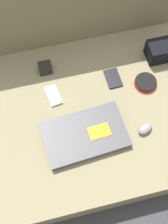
% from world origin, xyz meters
% --- Properties ---
extents(ground_plane, '(8.00, 8.00, 0.00)m').
position_xyz_m(ground_plane, '(0.00, 0.00, 0.00)').
color(ground_plane, '#38383D').
extents(couch_seat, '(1.09, 0.80, 0.15)m').
position_xyz_m(couch_seat, '(0.00, 0.00, 0.07)').
color(couch_seat, '#847A5B').
rests_on(couch_seat, ground_plane).
extents(couch_backrest, '(1.09, 0.20, 0.59)m').
position_xyz_m(couch_backrest, '(0.00, 0.50, 0.30)').
color(couch_backrest, '#756B4C').
rests_on(couch_backrest, ground_plane).
extents(laptop, '(0.36, 0.24, 0.03)m').
position_xyz_m(laptop, '(-0.02, -0.10, 0.16)').
color(laptop, '#47474C').
rests_on(laptop, couch_seat).
extents(computer_mouse, '(0.08, 0.07, 0.03)m').
position_xyz_m(computer_mouse, '(0.23, -0.14, 0.16)').
color(computer_mouse, gray).
rests_on(computer_mouse, couch_seat).
extents(speaker_puck, '(0.10, 0.10, 0.02)m').
position_xyz_m(speaker_puck, '(0.31, 0.08, 0.16)').
color(speaker_puck, red).
rests_on(speaker_puck, couch_seat).
extents(phone_silver, '(0.07, 0.11, 0.01)m').
position_xyz_m(phone_silver, '(-0.11, 0.12, 0.15)').
color(phone_silver, silver).
rests_on(phone_silver, couch_seat).
extents(phone_black, '(0.07, 0.10, 0.01)m').
position_xyz_m(phone_black, '(0.17, 0.14, 0.15)').
color(phone_black, black).
rests_on(phone_black, couch_seat).
extents(camera_pouch, '(0.13, 0.10, 0.09)m').
position_xyz_m(camera_pouch, '(0.42, 0.21, 0.19)').
color(camera_pouch, black).
rests_on(camera_pouch, couch_seat).
extents(charger_brick, '(0.06, 0.06, 0.04)m').
position_xyz_m(charger_brick, '(-0.12, 0.27, 0.17)').
color(charger_brick, black).
rests_on(charger_brick, couch_seat).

